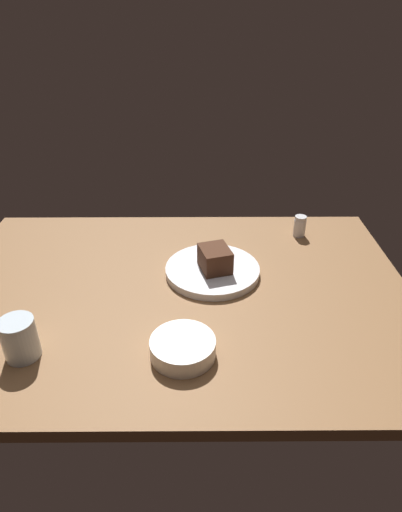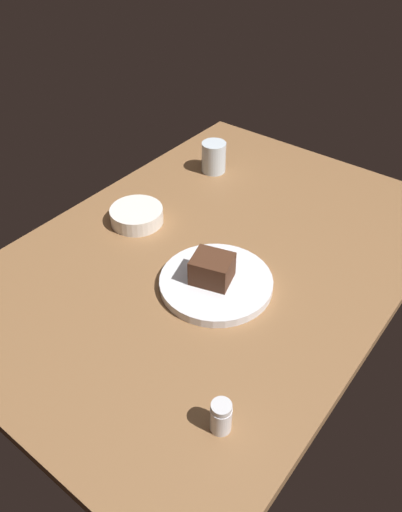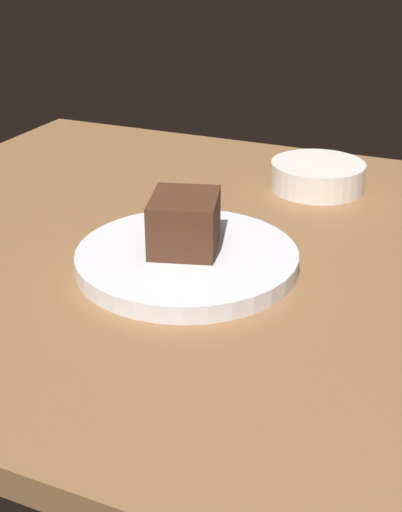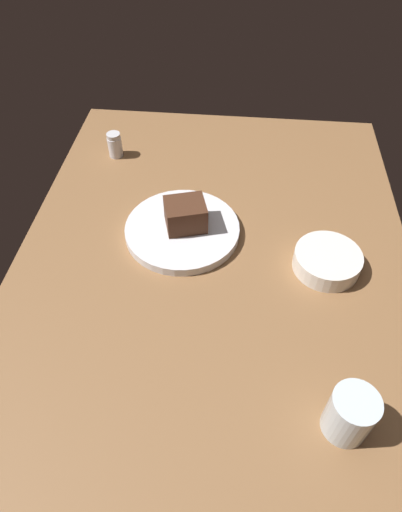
% 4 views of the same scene
% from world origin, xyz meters
% --- Properties ---
extents(dining_table, '(1.20, 0.84, 0.03)m').
position_xyz_m(dining_table, '(0.00, 0.00, 0.01)').
color(dining_table, brown).
rests_on(dining_table, ground).
extents(dessert_plate, '(0.25, 0.25, 0.02)m').
position_xyz_m(dessert_plate, '(0.09, 0.07, 0.04)').
color(dessert_plate, silver).
rests_on(dessert_plate, dining_table).
extents(chocolate_cake_slice, '(0.09, 0.10, 0.06)m').
position_xyz_m(chocolate_cake_slice, '(0.10, 0.07, 0.08)').
color(chocolate_cake_slice, '#472819').
rests_on(chocolate_cake_slice, dessert_plate).
extents(side_bowl, '(0.14, 0.14, 0.04)m').
position_xyz_m(side_bowl, '(0.02, -0.23, 0.05)').
color(side_bowl, white).
rests_on(side_bowl, dining_table).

